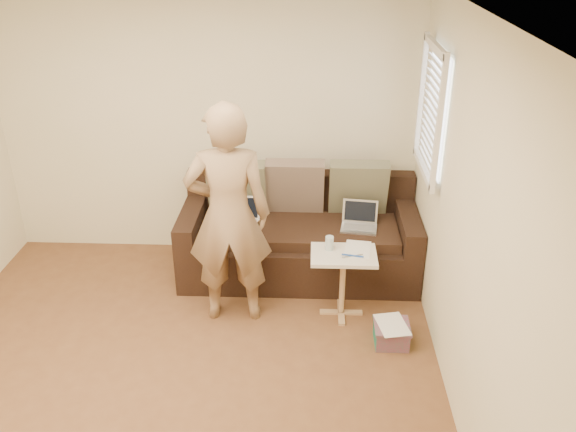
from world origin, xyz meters
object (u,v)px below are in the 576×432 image
at_px(side_table, 342,284).
at_px(drinking_glass, 329,243).
at_px(sofa, 299,232).
at_px(laptop_silver, 359,229).
at_px(laptop_white, 240,226).
at_px(person, 228,216).
at_px(striped_box, 391,334).

bearing_deg(side_table, drinking_glass, 152.19).
bearing_deg(sofa, laptop_silver, -9.75).
bearing_deg(drinking_glass, side_table, -27.81).
bearing_deg(laptop_silver, side_table, -97.82).
xyz_separation_m(laptop_silver, laptop_white, (-1.10, 0.03, 0.00)).
xyz_separation_m(person, side_table, (0.94, 0.04, -0.65)).
bearing_deg(drinking_glass, sofa, 112.93).
relative_size(person, striped_box, 6.64).
bearing_deg(striped_box, laptop_white, 142.50).
xyz_separation_m(laptop_silver, person, (-1.10, -0.63, 0.43)).
bearing_deg(person, laptop_white, -94.82).
distance_m(laptop_silver, drinking_glass, 0.61).
relative_size(side_table, drinking_glass, 4.97).
xyz_separation_m(sofa, side_table, (0.38, -0.68, -0.13)).
xyz_separation_m(sofa, laptop_white, (-0.55, -0.07, 0.10)).
height_order(person, side_table, person).
relative_size(sofa, drinking_glass, 18.33).
height_order(laptop_silver, person, person).
relative_size(laptop_white, side_table, 0.56).
distance_m(sofa, person, 1.05).
bearing_deg(striped_box, side_table, 134.59).
relative_size(person, drinking_glass, 15.77).
relative_size(laptop_silver, laptop_white, 0.96).
bearing_deg(laptop_silver, person, -142.43).
bearing_deg(drinking_glass, striped_box, -41.97).
bearing_deg(side_table, person, -177.55).
xyz_separation_m(laptop_white, side_table, (0.93, -0.62, -0.22)).
height_order(laptop_silver, laptop_white, laptop_white).
xyz_separation_m(laptop_silver, drinking_glass, (-0.28, -0.53, 0.14)).
distance_m(laptop_silver, person, 1.34).
xyz_separation_m(sofa, drinking_glass, (0.26, -0.62, 0.23)).
distance_m(person, drinking_glass, 0.87).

